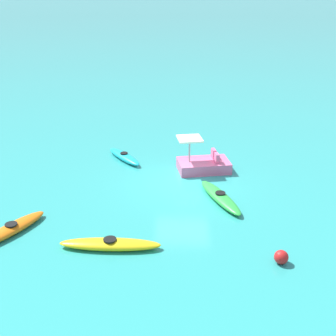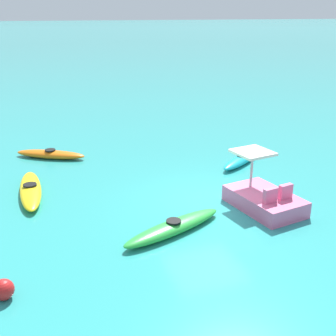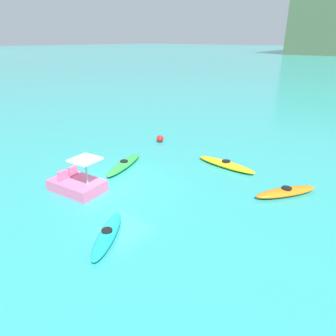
{
  "view_description": "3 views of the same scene",
  "coord_description": "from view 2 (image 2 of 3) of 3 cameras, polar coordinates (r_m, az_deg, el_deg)",
  "views": [
    {
      "loc": [
        0.35,
        18.16,
        8.33
      ],
      "look_at": [
        0.65,
        0.11,
        0.78
      ],
      "focal_mm": 47.7,
      "sensor_mm": 36.0,
      "label": 1
    },
    {
      "loc": [
        -11.32,
        5.27,
        5.77
      ],
      "look_at": [
        2.44,
        0.46,
        0.38
      ],
      "focal_mm": 45.27,
      "sensor_mm": 36.0,
      "label": 2
    },
    {
      "loc": [
        10.3,
        -7.9,
        6.36
      ],
      "look_at": [
        0.78,
        2.63,
        0.3
      ],
      "focal_mm": 32.59,
      "sensor_mm": 36.0,
      "label": 3
    }
  ],
  "objects": [
    {
      "name": "ground_plane",
      "position": [
        13.76,
        5.2,
        -4.59
      ],
      "size": [
        600.0,
        600.0,
        0.0
      ],
      "primitive_type": "plane",
      "color": "teal"
    },
    {
      "name": "kayak_cyan",
      "position": [
        17.33,
        9.85,
        1.12
      ],
      "size": [
        2.11,
        2.64,
        0.37
      ],
      "color": "#19B7C6",
      "rests_on": "ground_plane"
    },
    {
      "name": "kayak_green",
      "position": [
        11.85,
        0.76,
        -7.95
      ],
      "size": [
        1.83,
        3.38,
        0.37
      ],
      "color": "green",
      "rests_on": "ground_plane"
    },
    {
      "name": "kayak_yellow",
      "position": [
        14.93,
        -18.03,
        -2.81
      ],
      "size": [
        3.45,
        0.77,
        0.37
      ],
      "color": "yellow",
      "rests_on": "ground_plane"
    },
    {
      "name": "kayak_orange",
      "position": [
        18.4,
        -15.53,
        1.8
      ],
      "size": [
        2.11,
        2.94,
        0.37
      ],
      "color": "orange",
      "rests_on": "ground_plane"
    },
    {
      "name": "pedal_boat_pink",
      "position": [
        13.49,
        12.81,
        -3.99
      ],
      "size": [
        2.63,
        1.88,
        1.68
      ],
      "color": "pink",
      "rests_on": "ground_plane"
    },
    {
      "name": "buoy_red",
      "position": [
        9.98,
        -21.3,
        -15.02
      ],
      "size": [
        0.46,
        0.46,
        0.46
      ],
      "primitive_type": "sphere",
      "color": "red",
      "rests_on": "ground_plane"
    }
  ]
}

